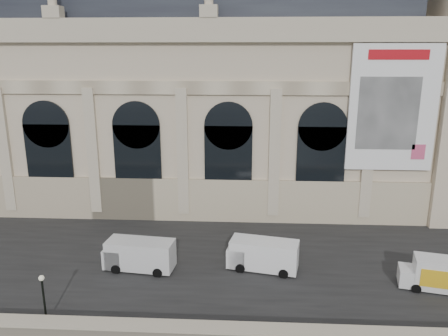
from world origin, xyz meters
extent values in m
cube|color=gray|center=(0.00, 35.00, 3.00)|extent=(160.00, 70.00, 6.00)
cube|color=#2D2D2D|center=(0.00, 14.00, 6.03)|extent=(160.00, 24.00, 0.06)
cube|color=gray|center=(0.00, 0.60, 6.55)|extent=(160.00, 1.20, 1.10)
cube|color=#BFB499|center=(0.00, 0.60, 7.15)|extent=(160.00, 1.40, 0.12)
cube|color=beige|center=(-6.00, 31.00, 17.00)|extent=(68.00, 18.00, 22.00)
cube|color=#BFB499|center=(-6.00, 21.85, 8.50)|extent=(68.60, 0.40, 5.00)
cube|color=#BFB499|center=(-6.00, 21.70, 26.80)|extent=(69.00, 0.80, 2.40)
cube|color=#BFB499|center=(-6.00, 21.85, 21.00)|extent=(68.00, 0.30, 1.40)
cube|color=#BFB499|center=(-19.00, 21.75, 14.00)|extent=(1.20, 0.50, 14.00)
cube|color=black|center=(-14.00, 21.82, 12.50)|extent=(5.20, 0.25, 9.00)
cylinder|color=black|center=(-14.00, 21.82, 17.00)|extent=(5.20, 0.25, 5.20)
cube|color=#BFB499|center=(-9.00, 21.75, 14.00)|extent=(1.20, 0.50, 14.00)
cube|color=black|center=(-4.00, 21.82, 12.50)|extent=(5.20, 0.25, 9.00)
cylinder|color=black|center=(-4.00, 21.82, 17.00)|extent=(5.20, 0.25, 5.20)
cube|color=#BFB499|center=(1.00, 21.75, 14.00)|extent=(1.20, 0.50, 14.00)
cube|color=black|center=(6.00, 21.82, 12.50)|extent=(5.20, 0.25, 9.00)
cylinder|color=black|center=(6.00, 21.82, 17.00)|extent=(5.20, 0.25, 5.20)
cube|color=#BFB499|center=(11.00, 21.75, 14.00)|extent=(1.20, 0.50, 14.00)
cube|color=black|center=(16.00, 21.82, 12.50)|extent=(5.20, 0.25, 9.00)
cylinder|color=black|center=(16.00, 21.82, 17.00)|extent=(5.20, 0.25, 5.20)
cube|color=#BFB499|center=(21.00, 21.75, 14.00)|extent=(1.20, 0.50, 14.00)
cube|color=white|center=(23.00, 21.55, 19.00)|extent=(9.00, 0.35, 13.00)
cube|color=#B00B14|center=(23.00, 21.35, 24.40)|extent=(6.00, 0.06, 1.00)
cube|color=gray|center=(22.50, 21.35, 18.50)|extent=(6.20, 0.06, 7.50)
cube|color=#C5456D|center=(26.00, 21.35, 14.50)|extent=(1.40, 0.06, 1.60)
cube|color=silver|center=(-1.20, 10.30, 7.47)|extent=(6.10, 2.95, 2.50)
cube|color=silver|center=(-3.53, 10.57, 7.09)|extent=(1.90, 2.46, 1.74)
cube|color=black|center=(-4.14, 10.64, 7.69)|extent=(0.29, 1.95, 0.87)
cylinder|color=black|center=(-3.20, 9.38, 6.41)|extent=(0.85, 0.37, 0.83)
cylinder|color=black|center=(-2.93, 11.65, 6.41)|extent=(0.85, 0.37, 0.83)
cylinder|color=black|center=(0.54, 8.94, 6.41)|extent=(0.85, 0.37, 0.83)
cylinder|color=black|center=(0.80, 11.21, 6.41)|extent=(0.85, 0.37, 0.83)
cube|color=white|center=(9.66, 10.87, 7.47)|extent=(6.22, 3.43, 2.50)
cube|color=white|center=(7.36, 11.34, 7.09)|extent=(2.08, 2.57, 1.74)
cube|color=black|center=(6.76, 11.46, 7.69)|extent=(0.46, 1.93, 0.87)
cylinder|color=black|center=(7.59, 10.13, 6.41)|extent=(0.87, 0.43, 0.83)
cylinder|color=black|center=(8.05, 12.37, 6.41)|extent=(0.87, 0.43, 0.83)
cylinder|color=black|center=(11.28, 9.36, 6.41)|extent=(0.87, 0.43, 0.83)
cylinder|color=black|center=(11.74, 11.60, 6.41)|extent=(0.87, 0.43, 0.83)
cube|color=silver|center=(21.41, 8.77, 6.88)|extent=(1.89, 2.31, 1.39)
cylinder|color=black|center=(21.72, 7.61, 6.37)|extent=(0.78, 0.42, 0.74)
cylinder|color=black|center=(22.19, 9.68, 6.37)|extent=(0.78, 0.42, 0.74)
cylinder|color=black|center=(-5.97, 1.92, 6.18)|extent=(0.39, 0.39, 0.36)
cylinder|color=black|center=(-5.97, 1.92, 7.78)|extent=(0.14, 0.14, 3.57)
sphere|color=beige|center=(-5.97, 1.92, 9.66)|extent=(0.39, 0.39, 0.39)
camera|label=1|loc=(8.05, -24.33, 24.76)|focal=35.00mm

